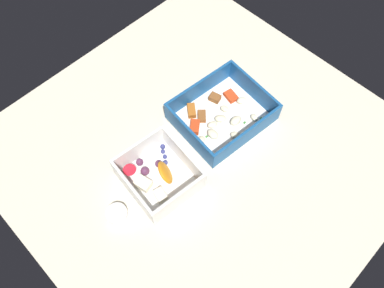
% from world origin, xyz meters
% --- Properties ---
extents(table_surface, '(0.80, 0.80, 0.02)m').
position_xyz_m(table_surface, '(0.00, 0.00, 0.01)').
color(table_surface, beige).
rests_on(table_surface, ground).
extents(pasta_container, '(0.22, 0.19, 0.06)m').
position_xyz_m(pasta_container, '(0.08, 0.02, 0.04)').
color(pasta_container, white).
rests_on(pasta_container, table_surface).
extents(fruit_bowl, '(0.15, 0.16, 0.06)m').
position_xyz_m(fruit_bowl, '(-0.12, 0.01, 0.04)').
color(fruit_bowl, white).
rests_on(fruit_bowl, table_surface).
extents(paper_cup_liner, '(0.04, 0.04, 0.02)m').
position_xyz_m(paper_cup_liner, '(-0.23, 0.01, 0.03)').
color(paper_cup_liner, white).
rests_on(paper_cup_liner, table_surface).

